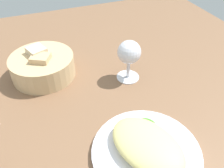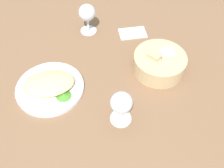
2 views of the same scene
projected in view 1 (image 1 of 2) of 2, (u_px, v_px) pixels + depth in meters
The scene contains 6 objects.
ground_plane at pixel (90, 121), 58.12cm from camera, with size 140.00×140.00×2.00cm, color brown.
plate at pixel (146, 152), 49.20cm from camera, with size 23.11×23.11×1.40cm, color white.
omelette at pixel (147, 145), 47.55cm from camera, with size 17.05×11.51×3.73cm, color #E5D882.
lettuce_garnish at pixel (146, 125), 53.39cm from camera, with size 5.14×5.14×1.08cm, color #438229.
bread_basket at pixel (43, 66), 68.59cm from camera, with size 18.55×18.55×8.55cm.
wine_glass_near at pixel (129, 55), 64.76cm from camera, with size 6.74×6.74×12.24cm.
Camera 1 is at (-38.03, 8.76, 43.41)cm, focal length 37.31 mm.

